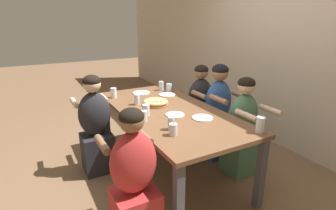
{
  "coord_description": "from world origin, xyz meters",
  "views": [
    {
      "loc": [
        2.41,
        -1.31,
        1.72
      ],
      "look_at": [
        0.0,
        0.0,
        0.81
      ],
      "focal_mm": 28.0,
      "sensor_mm": 36.0,
      "label": 1
    }
  ],
  "objects_px": {
    "drinking_glass_a": "(146,110)",
    "drinking_glass_h": "(260,126)",
    "empty_plate_b": "(142,93)",
    "empty_plate_c": "(167,95)",
    "diner_near_right": "(134,185)",
    "diner_far_midright": "(242,131)",
    "drinking_glass_f": "(171,124)",
    "diner_far_midleft": "(200,109)",
    "drinking_glass_g": "(137,100)",
    "drinking_glass_b": "(169,88)",
    "drinking_glass_e": "(144,117)",
    "drinking_glass_c": "(114,93)",
    "pizza_board_main": "(156,102)",
    "empty_plate_a": "(175,115)",
    "cocktail_glass_blue": "(173,130)",
    "diner_far_center": "(218,115)",
    "drinking_glass_d": "(161,86)",
    "empty_plate_d": "(203,118)",
    "diner_near_midleft": "(96,129)"
  },
  "relations": [
    {
      "from": "drinking_glass_a",
      "to": "drinking_glass_h",
      "type": "xyz_separation_m",
      "value": [
        0.87,
        0.71,
        0.0
      ]
    },
    {
      "from": "empty_plate_b",
      "to": "drinking_glass_h",
      "type": "relative_size",
      "value": 1.58
    },
    {
      "from": "empty_plate_c",
      "to": "diner_near_right",
      "type": "height_order",
      "value": "diner_near_right"
    },
    {
      "from": "drinking_glass_a",
      "to": "drinking_glass_h",
      "type": "relative_size",
      "value": 0.82
    },
    {
      "from": "empty_plate_b",
      "to": "diner_far_midright",
      "type": "relative_size",
      "value": 0.2
    },
    {
      "from": "drinking_glass_f",
      "to": "diner_far_midleft",
      "type": "bearing_deg",
      "value": 132.87
    },
    {
      "from": "drinking_glass_a",
      "to": "drinking_glass_g",
      "type": "relative_size",
      "value": 0.98
    },
    {
      "from": "diner_far_midleft",
      "to": "drinking_glass_h",
      "type": "bearing_deg",
      "value": 77.04
    },
    {
      "from": "drinking_glass_b",
      "to": "drinking_glass_e",
      "type": "bearing_deg",
      "value": -41.39
    },
    {
      "from": "drinking_glass_c",
      "to": "diner_far_midleft",
      "type": "xyz_separation_m",
      "value": [
        0.33,
        1.11,
        -0.3
      ]
    },
    {
      "from": "empty_plate_b",
      "to": "drinking_glass_a",
      "type": "height_order",
      "value": "drinking_glass_a"
    },
    {
      "from": "drinking_glass_f",
      "to": "drinking_glass_h",
      "type": "bearing_deg",
      "value": 56.78
    },
    {
      "from": "drinking_glass_e",
      "to": "pizza_board_main",
      "type": "bearing_deg",
      "value": 140.85
    },
    {
      "from": "empty_plate_a",
      "to": "diner_far_midright",
      "type": "relative_size",
      "value": 0.17
    },
    {
      "from": "empty_plate_a",
      "to": "cocktail_glass_blue",
      "type": "relative_size",
      "value": 1.51
    },
    {
      "from": "pizza_board_main",
      "to": "cocktail_glass_blue",
      "type": "bearing_deg",
      "value": -15.78
    },
    {
      "from": "drinking_glass_h",
      "to": "drinking_glass_a",
      "type": "bearing_deg",
      "value": -140.76
    },
    {
      "from": "empty_plate_c",
      "to": "diner_far_center",
      "type": "height_order",
      "value": "diner_far_center"
    },
    {
      "from": "cocktail_glass_blue",
      "to": "drinking_glass_d",
      "type": "xyz_separation_m",
      "value": [
        -1.37,
        0.59,
        0.01
      ]
    },
    {
      "from": "empty_plate_a",
      "to": "diner_far_midleft",
      "type": "height_order",
      "value": "diner_far_midleft"
    },
    {
      "from": "drinking_glass_b",
      "to": "pizza_board_main",
      "type": "bearing_deg",
      "value": -43.27
    },
    {
      "from": "empty_plate_b",
      "to": "drinking_glass_c",
      "type": "distance_m",
      "value": 0.4
    },
    {
      "from": "pizza_board_main",
      "to": "drinking_glass_d",
      "type": "relative_size",
      "value": 2.37
    },
    {
      "from": "diner_near_right",
      "to": "empty_plate_d",
      "type": "bearing_deg",
      "value": 22.54
    },
    {
      "from": "pizza_board_main",
      "to": "diner_far_midleft",
      "type": "height_order",
      "value": "diner_far_midleft"
    },
    {
      "from": "empty_plate_c",
      "to": "drinking_glass_e",
      "type": "xyz_separation_m",
      "value": [
        0.7,
        -0.64,
        0.04
      ]
    },
    {
      "from": "drinking_glass_a",
      "to": "diner_near_midleft",
      "type": "bearing_deg",
      "value": -137.13
    },
    {
      "from": "diner_far_midright",
      "to": "diner_far_midleft",
      "type": "distance_m",
      "value": 0.82
    },
    {
      "from": "empty_plate_d",
      "to": "drinking_glass_d",
      "type": "bearing_deg",
      "value": 173.45
    },
    {
      "from": "empty_plate_b",
      "to": "diner_near_right",
      "type": "relative_size",
      "value": 0.2
    },
    {
      "from": "diner_near_midleft",
      "to": "diner_near_right",
      "type": "relative_size",
      "value": 1.02
    },
    {
      "from": "diner_far_midleft",
      "to": "diner_near_right",
      "type": "bearing_deg",
      "value": 39.18
    },
    {
      "from": "empty_plate_a",
      "to": "diner_far_center",
      "type": "xyz_separation_m",
      "value": [
        -0.21,
        0.75,
        -0.21
      ]
    },
    {
      "from": "drinking_glass_c",
      "to": "drinking_glass_f",
      "type": "distance_m",
      "value": 1.23
    },
    {
      "from": "drinking_glass_h",
      "to": "empty_plate_d",
      "type": "bearing_deg",
      "value": -154.68
    },
    {
      "from": "pizza_board_main",
      "to": "empty_plate_d",
      "type": "xyz_separation_m",
      "value": [
        0.61,
        0.22,
        -0.02
      ]
    },
    {
      "from": "diner_far_midright",
      "to": "diner_far_midleft",
      "type": "xyz_separation_m",
      "value": [
        -0.82,
        0.0,
        0.01
      ]
    },
    {
      "from": "drinking_glass_e",
      "to": "diner_far_midright",
      "type": "xyz_separation_m",
      "value": [
        0.23,
        1.1,
        -0.3
      ]
    },
    {
      "from": "empty_plate_c",
      "to": "drinking_glass_h",
      "type": "xyz_separation_m",
      "value": [
        1.43,
        0.15,
        0.06
      ]
    },
    {
      "from": "diner_far_midleft",
      "to": "drinking_glass_a",
      "type": "bearing_deg",
      "value": 24.09
    },
    {
      "from": "drinking_glass_g",
      "to": "diner_near_midleft",
      "type": "bearing_deg",
      "value": -99.09
    },
    {
      "from": "pizza_board_main",
      "to": "drinking_glass_e",
      "type": "xyz_separation_m",
      "value": [
        0.4,
        -0.33,
        0.02
      ]
    },
    {
      "from": "empty_plate_c",
      "to": "drinking_glass_g",
      "type": "bearing_deg",
      "value": -70.13
    },
    {
      "from": "empty_plate_a",
      "to": "drinking_glass_b",
      "type": "distance_m",
      "value": 0.94
    },
    {
      "from": "cocktail_glass_blue",
      "to": "drinking_glass_e",
      "type": "xyz_separation_m",
      "value": [
        -0.41,
        -0.1,
        -0.0
      ]
    },
    {
      "from": "drinking_glass_d",
      "to": "drinking_glass_f",
      "type": "xyz_separation_m",
      "value": [
        1.26,
        -0.55,
        -0.0
      ]
    },
    {
      "from": "empty_plate_d",
      "to": "diner_far_midright",
      "type": "relative_size",
      "value": 0.19
    },
    {
      "from": "drinking_glass_f",
      "to": "diner_far_midright",
      "type": "bearing_deg",
      "value": 94.19
    },
    {
      "from": "drinking_glass_c",
      "to": "drinking_glass_b",
      "type": "bearing_deg",
      "value": 84.64
    },
    {
      "from": "drinking_glass_h",
      "to": "empty_plate_b",
      "type": "bearing_deg",
      "value": -166.21
    }
  ]
}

